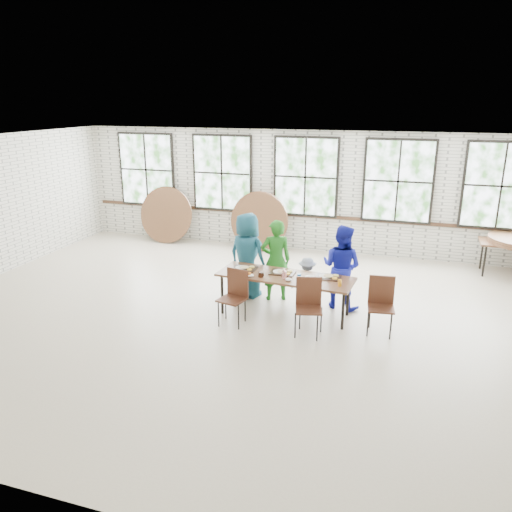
{
  "coord_description": "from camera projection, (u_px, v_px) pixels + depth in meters",
  "views": [
    {
      "loc": [
        2.55,
        -7.64,
        3.72
      ],
      "look_at": [
        0.0,
        0.4,
        1.05
      ],
      "focal_mm": 35.0,
      "sensor_mm": 36.0,
      "label": 1
    }
  ],
  "objects": [
    {
      "name": "adult_teal",
      "position": [
        247.0,
        255.0,
        9.61
      ],
      "size": [
        0.93,
        0.75,
        1.66
      ],
      "primitive_type": "imported",
      "rotation": [
        0.0,
        0.0,
        2.84
      ],
      "color": "#1C526E",
      "rests_on": "ground"
    },
    {
      "name": "adult_blue",
      "position": [
        341.0,
        267.0,
        9.1
      ],
      "size": [
        0.91,
        0.81,
        1.57
      ],
      "primitive_type": "imported",
      "rotation": [
        0.0,
        0.0,
        2.82
      ],
      "color": "#171EA7",
      "rests_on": "ground"
    },
    {
      "name": "room",
      "position": [
        306.0,
        179.0,
        12.28
      ],
      "size": [
        12.0,
        12.0,
        12.0
      ],
      "color": "beige",
      "rests_on": "ground"
    },
    {
      "name": "chair_spare",
      "position": [
        381.0,
        300.0,
        8.19
      ],
      "size": [
        0.47,
        0.46,
        0.95
      ],
      "rotation": [
        0.0,
        0.0,
        0.13
      ],
      "color": "#4A2718",
      "rests_on": "ground"
    },
    {
      "name": "dining_table",
      "position": [
        285.0,
        278.0,
        8.79
      ],
      "size": [
        2.46,
        1.0,
        0.74
      ],
      "rotation": [
        0.0,
        0.0,
        -0.08
      ],
      "color": "brown",
      "rests_on": "ground"
    },
    {
      "name": "adult_green",
      "position": [
        276.0,
        260.0,
        9.46
      ],
      "size": [
        0.68,
        0.57,
        1.58
      ],
      "primitive_type": "imported",
      "rotation": [
        0.0,
        0.0,
        3.54
      ],
      "color": "#1E691C",
      "rests_on": "ground"
    },
    {
      "name": "chair_near_right",
      "position": [
        309.0,
        301.0,
        8.13
      ],
      "size": [
        0.51,
        0.5,
        0.95
      ],
      "rotation": [
        0.0,
        0.0,
        0.25
      ],
      "color": "#4A2718",
      "rests_on": "ground"
    },
    {
      "name": "chair_near_left",
      "position": [
        235.0,
        292.0,
        8.53
      ],
      "size": [
        0.5,
        0.49,
        0.95
      ],
      "rotation": [
        0.0,
        0.0,
        -0.23
      ],
      "color": "#4A2718",
      "rests_on": "ground"
    },
    {
      "name": "toddler",
      "position": [
        307.0,
        280.0,
        9.38
      ],
      "size": [
        0.66,
        0.5,
        0.9
      ],
      "primitive_type": "imported",
      "rotation": [
        0.0,
        0.0,
        3.48
      ],
      "color": "#172C49",
      "rests_on": "ground"
    },
    {
      "name": "tabletop_clutter",
      "position": [
        289.0,
        275.0,
        8.73
      ],
      "size": [
        2.04,
        0.6,
        0.11
      ],
      "color": "black",
      "rests_on": "dining_table"
    },
    {
      "name": "round_tops_leaning",
      "position": [
        211.0,
        218.0,
        13.03
      ],
      "size": [
        4.17,
        0.51,
        1.5
      ],
      "color": "brown",
      "rests_on": "ground"
    }
  ]
}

